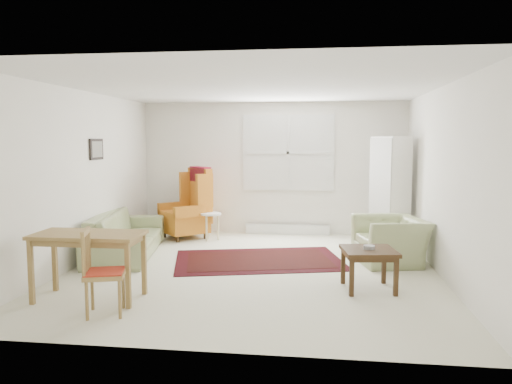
# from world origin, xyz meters

# --- Properties ---
(room) EXTENTS (5.04, 5.54, 2.51)m
(room) POSITION_xyz_m (0.02, 0.21, 1.26)
(room) COLOR silver
(room) RESTS_ON ground
(rug) EXTENTS (2.76, 2.12, 0.02)m
(rug) POSITION_xyz_m (0.01, 0.51, 0.01)
(rug) COLOR black
(rug) RESTS_ON ground
(sofa) EXTENTS (1.25, 2.35, 0.90)m
(sofa) POSITION_xyz_m (-2.10, 0.65, 0.45)
(sofa) COLOR #97A26C
(sofa) RESTS_ON ground
(armchair) EXTENTS (1.10, 1.20, 0.80)m
(armchair) POSITION_xyz_m (1.94, 0.62, 0.40)
(armchair) COLOR #97A26C
(armchair) RESTS_ON ground
(wingback_chair) EXTENTS (1.09, 1.09, 1.30)m
(wingback_chair) POSITION_xyz_m (-1.55, 2.03, 0.65)
(wingback_chair) COLOR orange
(wingback_chair) RESTS_ON ground
(coffee_table) EXTENTS (0.69, 0.69, 0.50)m
(coffee_table) POSITION_xyz_m (1.50, -0.76, 0.25)
(coffee_table) COLOR #3B2512
(coffee_table) RESTS_ON ground
(stool) EXTENTS (0.41, 0.41, 0.50)m
(stool) POSITION_xyz_m (-1.03, 1.91, 0.25)
(stool) COLOR white
(stool) RESTS_ON ground
(cabinet) EXTENTS (0.64, 0.83, 1.85)m
(cabinet) POSITION_xyz_m (2.10, 2.01, 0.92)
(cabinet) COLOR white
(cabinet) RESTS_ON ground
(desk) EXTENTS (1.20, 0.61, 0.76)m
(desk) POSITION_xyz_m (-1.65, -1.54, 0.38)
(desk) COLOR olive
(desk) RESTS_ON ground
(desk_chair) EXTENTS (0.49, 0.49, 0.90)m
(desk_chair) POSITION_xyz_m (-1.27, -1.98, 0.45)
(desk_chair) COLOR olive
(desk_chair) RESTS_ON ground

